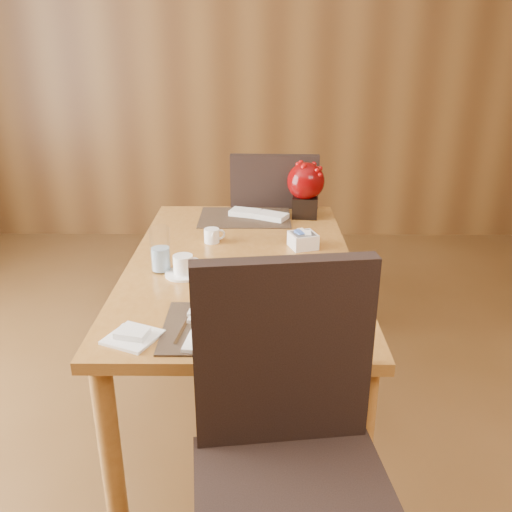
{
  "coord_description": "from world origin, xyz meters",
  "views": [
    {
      "loc": [
        0.07,
        -1.42,
        1.59
      ],
      "look_at": [
        0.06,
        0.35,
        0.87
      ],
      "focal_mm": 38.0,
      "sensor_mm": 36.0,
      "label": 1
    }
  ],
  "objects_px": {
    "water_glass": "(160,250)",
    "bread_plate": "(133,337)",
    "dining_table": "(242,282)",
    "soup_setting": "(234,319)",
    "near_chair": "(290,447)",
    "berry_decor": "(306,186)",
    "creamer_jug": "(212,236)",
    "far_chair": "(274,230)",
    "sugar_caddy": "(303,240)",
    "coffee_cup": "(183,267)"
  },
  "relations": [
    {
      "from": "near_chair",
      "to": "water_glass",
      "type": "bearing_deg",
      "value": 112.61
    },
    {
      "from": "creamer_jug",
      "to": "soup_setting",
      "type": "bearing_deg",
      "value": -94.46
    },
    {
      "from": "water_glass",
      "to": "bread_plate",
      "type": "xyz_separation_m",
      "value": [
        -0.0,
        -0.5,
        -0.08
      ]
    },
    {
      "from": "dining_table",
      "to": "creamer_jug",
      "type": "height_order",
      "value": "creamer_jug"
    },
    {
      "from": "coffee_cup",
      "to": "near_chair",
      "type": "xyz_separation_m",
      "value": [
        0.37,
        -0.76,
        -0.18
      ]
    },
    {
      "from": "soup_setting",
      "to": "berry_decor",
      "type": "xyz_separation_m",
      "value": [
        0.3,
        1.17,
        0.1
      ]
    },
    {
      "from": "bread_plate",
      "to": "near_chair",
      "type": "relative_size",
      "value": 0.13
    },
    {
      "from": "dining_table",
      "to": "sugar_caddy",
      "type": "height_order",
      "value": "sugar_caddy"
    },
    {
      "from": "creamer_jug",
      "to": "bread_plate",
      "type": "height_order",
      "value": "creamer_jug"
    },
    {
      "from": "coffee_cup",
      "to": "sugar_caddy",
      "type": "xyz_separation_m",
      "value": [
        0.47,
        0.3,
        -0.0
      ]
    },
    {
      "from": "sugar_caddy",
      "to": "near_chair",
      "type": "bearing_deg",
      "value": -95.7
    },
    {
      "from": "dining_table",
      "to": "water_glass",
      "type": "height_order",
      "value": "water_glass"
    },
    {
      "from": "coffee_cup",
      "to": "berry_decor",
      "type": "relative_size",
      "value": 0.51
    },
    {
      "from": "soup_setting",
      "to": "coffee_cup",
      "type": "xyz_separation_m",
      "value": [
        -0.21,
        0.44,
        -0.02
      ]
    },
    {
      "from": "berry_decor",
      "to": "near_chair",
      "type": "xyz_separation_m",
      "value": [
        -0.15,
        -1.49,
        -0.3
      ]
    },
    {
      "from": "water_glass",
      "to": "creamer_jug",
      "type": "height_order",
      "value": "water_glass"
    },
    {
      "from": "dining_table",
      "to": "soup_setting",
      "type": "distance_m",
      "value": 0.61
    },
    {
      "from": "water_glass",
      "to": "dining_table",
      "type": "bearing_deg",
      "value": 20.01
    },
    {
      "from": "water_glass",
      "to": "berry_decor",
      "type": "height_order",
      "value": "berry_decor"
    },
    {
      "from": "water_glass",
      "to": "sugar_caddy",
      "type": "relative_size",
      "value": 1.67
    },
    {
      "from": "far_chair",
      "to": "near_chair",
      "type": "bearing_deg",
      "value": 92.2
    },
    {
      "from": "creamer_jug",
      "to": "far_chair",
      "type": "bearing_deg",
      "value": 51.89
    },
    {
      "from": "coffee_cup",
      "to": "far_chair",
      "type": "bearing_deg",
      "value": 69.92
    },
    {
      "from": "dining_table",
      "to": "water_glass",
      "type": "bearing_deg",
      "value": -159.99
    },
    {
      "from": "dining_table",
      "to": "soup_setting",
      "type": "relative_size",
      "value": 5.08
    },
    {
      "from": "bread_plate",
      "to": "berry_decor",
      "type": "bearing_deg",
      "value": 63.15
    },
    {
      "from": "dining_table",
      "to": "near_chair",
      "type": "bearing_deg",
      "value": -80.41
    },
    {
      "from": "soup_setting",
      "to": "water_glass",
      "type": "bearing_deg",
      "value": 129.88
    },
    {
      "from": "soup_setting",
      "to": "sugar_caddy",
      "type": "distance_m",
      "value": 0.78
    },
    {
      "from": "bread_plate",
      "to": "near_chair",
      "type": "xyz_separation_m",
      "value": [
        0.46,
        -0.3,
        -0.15
      ]
    },
    {
      "from": "water_glass",
      "to": "creamer_jug",
      "type": "distance_m",
      "value": 0.36
    },
    {
      "from": "dining_table",
      "to": "sugar_caddy",
      "type": "bearing_deg",
      "value": 29.54
    },
    {
      "from": "soup_setting",
      "to": "coffee_cup",
      "type": "distance_m",
      "value": 0.49
    },
    {
      "from": "water_glass",
      "to": "creamer_jug",
      "type": "bearing_deg",
      "value": 62.2
    },
    {
      "from": "dining_table",
      "to": "berry_decor",
      "type": "distance_m",
      "value": 0.7
    },
    {
      "from": "sugar_caddy",
      "to": "bread_plate",
      "type": "height_order",
      "value": "sugar_caddy"
    },
    {
      "from": "dining_table",
      "to": "bread_plate",
      "type": "height_order",
      "value": "bread_plate"
    },
    {
      "from": "sugar_caddy",
      "to": "berry_decor",
      "type": "relative_size",
      "value": 0.39
    },
    {
      "from": "bread_plate",
      "to": "soup_setting",
      "type": "bearing_deg",
      "value": 4.82
    },
    {
      "from": "bread_plate",
      "to": "near_chair",
      "type": "height_order",
      "value": "near_chair"
    },
    {
      "from": "soup_setting",
      "to": "berry_decor",
      "type": "relative_size",
      "value": 1.08
    },
    {
      "from": "coffee_cup",
      "to": "water_glass",
      "type": "xyz_separation_m",
      "value": [
        -0.09,
        0.04,
        0.05
      ]
    },
    {
      "from": "water_glass",
      "to": "berry_decor",
      "type": "bearing_deg",
      "value": 48.85
    },
    {
      "from": "dining_table",
      "to": "near_chair",
      "type": "distance_m",
      "value": 0.93
    },
    {
      "from": "dining_table",
      "to": "far_chair",
      "type": "xyz_separation_m",
      "value": [
        0.15,
        0.86,
        -0.07
      ]
    },
    {
      "from": "water_glass",
      "to": "far_chair",
      "type": "distance_m",
      "value": 1.1
    },
    {
      "from": "water_glass",
      "to": "bread_plate",
      "type": "relative_size",
      "value": 1.25
    },
    {
      "from": "coffee_cup",
      "to": "water_glass",
      "type": "height_order",
      "value": "water_glass"
    },
    {
      "from": "soup_setting",
      "to": "berry_decor",
      "type": "height_order",
      "value": "berry_decor"
    },
    {
      "from": "coffee_cup",
      "to": "far_chair",
      "type": "relative_size",
      "value": 0.14
    }
  ]
}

